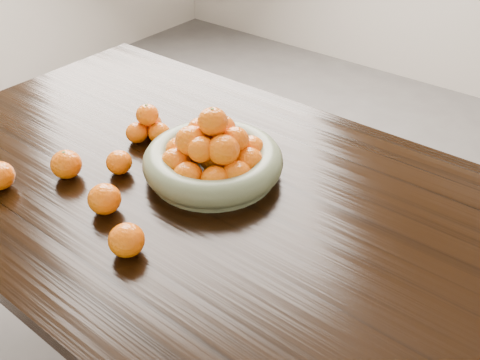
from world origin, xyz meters
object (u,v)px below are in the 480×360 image
Objects in this scene: loose_orange_0 at (66,164)px; orange_pyramid at (149,126)px; dining_table at (254,239)px; fruit_bowl at (213,157)px.

orange_pyramid is at bearing 84.04° from loose_orange_0.
orange_pyramid is at bearing 170.45° from dining_table.
fruit_bowl reaches higher than dining_table.
fruit_bowl is 0.36m from loose_orange_0.
fruit_bowl reaches higher than orange_pyramid.
dining_table is 0.49m from loose_orange_0.
loose_orange_0 is (-0.44, -0.18, 0.12)m from dining_table.
orange_pyramid reaches higher than loose_orange_0.
orange_pyramid is (-0.25, 0.02, -0.01)m from fruit_bowl.
fruit_bowl is at bearing 163.92° from dining_table.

